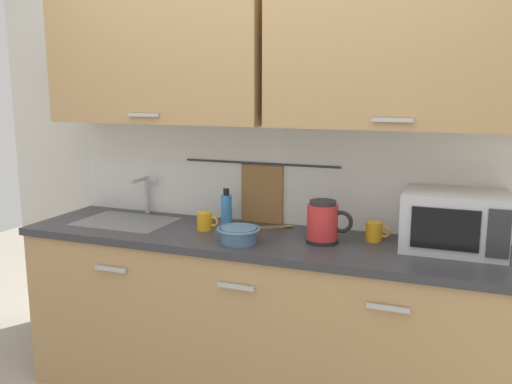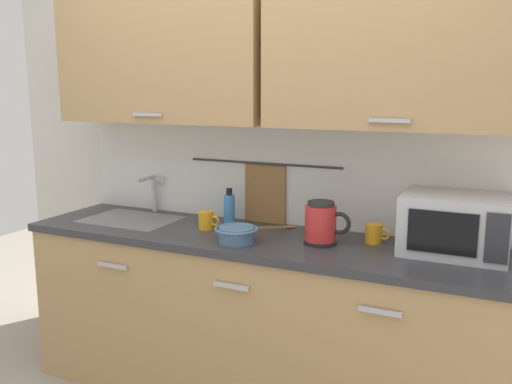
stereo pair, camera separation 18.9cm
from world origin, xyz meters
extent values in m
cube|color=tan|center=(0.00, 0.30, 0.43)|extent=(2.50, 0.60, 0.86)
cube|color=#B7B7BC|center=(-0.69, -0.01, 0.74)|extent=(0.18, 0.02, 0.02)
cube|color=#B7B7BC|center=(0.00, -0.01, 0.74)|extent=(0.18, 0.02, 0.02)
cube|color=#B7B7BC|center=(0.69, -0.01, 0.74)|extent=(0.18, 0.02, 0.02)
cube|color=#333338|center=(0.00, 0.30, 0.88)|extent=(2.53, 0.63, 0.04)
cube|color=#9EA0A5|center=(-0.82, 0.32, 0.85)|extent=(0.52, 0.38, 0.09)
cube|color=silver|center=(0.00, 0.63, 1.25)|extent=(3.70, 0.06, 2.50)
cube|color=silver|center=(0.00, 0.59, 1.18)|extent=(2.50, 0.01, 0.55)
cube|color=tan|center=(-0.64, 0.43, 1.80)|extent=(1.23, 0.33, 0.70)
cube|color=#B7B7BC|center=(-0.64, 0.26, 1.50)|extent=(0.18, 0.01, 0.02)
cube|color=tan|center=(0.64, 0.43, 1.80)|extent=(1.23, 0.33, 0.70)
cube|color=#B7B7BC|center=(0.64, 0.26, 1.50)|extent=(0.18, 0.01, 0.02)
cylinder|color=#333338|center=(-0.11, 0.58, 1.23)|extent=(0.90, 0.01, 0.01)
cube|color=olive|center=(-0.09, 0.58, 1.05)|extent=(0.24, 0.02, 0.34)
cylinder|color=#B2B5BA|center=(-0.82, 0.55, 1.01)|extent=(0.03, 0.03, 0.22)
cylinder|color=#B2B5BA|center=(-0.82, 0.47, 1.11)|extent=(0.02, 0.16, 0.02)
cube|color=#B2B5BA|center=(-0.78, 0.55, 1.10)|extent=(0.07, 0.02, 0.01)
cube|color=silver|center=(0.92, 0.41, 1.04)|extent=(0.46, 0.34, 0.27)
cube|color=black|center=(0.88, 0.24, 1.04)|extent=(0.29, 0.01, 0.18)
cube|color=#2D2D33|center=(1.10, 0.24, 1.04)|extent=(0.09, 0.01, 0.21)
cylinder|color=black|center=(0.32, 0.30, 0.91)|extent=(0.16, 0.16, 0.02)
cylinder|color=red|center=(0.32, 0.30, 1.00)|extent=(0.15, 0.15, 0.17)
cylinder|color=#262628|center=(0.32, 0.30, 1.10)|extent=(0.13, 0.13, 0.02)
torus|color=black|center=(0.41, 0.30, 1.01)|extent=(0.11, 0.02, 0.11)
cylinder|color=#3F8CD8|center=(-0.27, 0.48, 0.98)|extent=(0.06, 0.06, 0.16)
cylinder|color=black|center=(-0.27, 0.48, 1.08)|extent=(0.03, 0.03, 0.04)
cylinder|color=orange|center=(-0.32, 0.31, 0.95)|extent=(0.08, 0.08, 0.09)
torus|color=orange|center=(-0.26, 0.31, 0.95)|extent=(0.06, 0.01, 0.06)
cylinder|color=#4C7093|center=(-0.05, 0.15, 0.94)|extent=(0.17, 0.17, 0.07)
torus|color=#4C7093|center=(-0.05, 0.15, 0.97)|extent=(0.21, 0.21, 0.01)
cylinder|color=orange|center=(0.55, 0.42, 0.95)|extent=(0.08, 0.08, 0.09)
torus|color=orange|center=(0.60, 0.42, 0.95)|extent=(0.06, 0.01, 0.06)
cube|color=#9E7042|center=(-0.04, 0.45, 0.91)|extent=(0.20, 0.13, 0.01)
ellipsoid|color=#9E7042|center=(0.08, 0.52, 0.91)|extent=(0.07, 0.06, 0.01)
camera|label=1|loc=(0.95, -2.20, 1.64)|focal=38.39mm
camera|label=2|loc=(1.12, -2.13, 1.64)|focal=38.39mm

